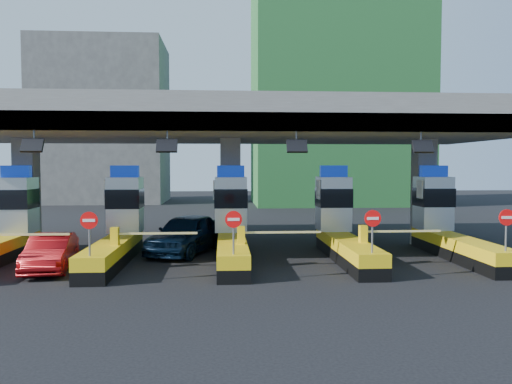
{
  "coord_description": "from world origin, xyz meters",
  "views": [
    {
      "loc": [
        -0.36,
        -22.14,
        4.13
      ],
      "look_at": [
        1.1,
        0.0,
        2.97
      ],
      "focal_mm": 35.0,
      "sensor_mm": 36.0,
      "label": 1
    }
  ],
  "objects": [
    {
      "name": "ground",
      "position": [
        0.0,
        0.0,
        0.0
      ],
      "size": [
        120.0,
        120.0,
        0.0
      ],
      "primitive_type": "plane",
      "color": "black",
      "rests_on": "ground"
    },
    {
      "name": "toll_canopy",
      "position": [
        0.0,
        2.87,
        6.13
      ],
      "size": [
        28.0,
        12.09,
        7.0
      ],
      "color": "slate",
      "rests_on": "ground"
    },
    {
      "name": "toll_lane_far_left",
      "position": [
        -10.0,
        0.28,
        1.4
      ],
      "size": [
        4.43,
        8.0,
        4.16
      ],
      "color": "black",
      "rests_on": "ground"
    },
    {
      "name": "toll_lane_left",
      "position": [
        -5.0,
        0.28,
        1.4
      ],
      "size": [
        4.43,
        8.0,
        4.16
      ],
      "color": "black",
      "rests_on": "ground"
    },
    {
      "name": "toll_lane_center",
      "position": [
        0.0,
        0.28,
        1.4
      ],
      "size": [
        4.43,
        8.0,
        4.16
      ],
      "color": "black",
      "rests_on": "ground"
    },
    {
      "name": "toll_lane_right",
      "position": [
        5.0,
        0.28,
        1.4
      ],
      "size": [
        4.43,
        8.0,
        4.16
      ],
      "color": "black",
      "rests_on": "ground"
    },
    {
      "name": "toll_lane_far_right",
      "position": [
        10.0,
        0.28,
        1.4
      ],
      "size": [
        4.43,
        8.0,
        4.16
      ],
      "color": "black",
      "rests_on": "ground"
    },
    {
      "name": "bg_building_scaffold",
      "position": [
        12.0,
        32.0,
        14.0
      ],
      "size": [
        18.0,
        12.0,
        28.0
      ],
      "primitive_type": "cube",
      "color": "#1E5926",
      "rests_on": "ground"
    },
    {
      "name": "bg_building_concrete",
      "position": [
        -14.0,
        36.0,
        9.0
      ],
      "size": [
        14.0,
        10.0,
        18.0
      ],
      "primitive_type": "cube",
      "color": "#4C4C49",
      "rests_on": "ground"
    },
    {
      "name": "van",
      "position": [
        -2.1,
        1.47,
        0.93
      ],
      "size": [
        4.01,
        5.88,
        1.86
      ],
      "primitive_type": "imported",
      "rotation": [
        0.0,
        0.0,
        -0.37
      ],
      "color": "black",
      "rests_on": "ground"
    },
    {
      "name": "red_car",
      "position": [
        -7.19,
        -2.06,
        0.71
      ],
      "size": [
        2.07,
        4.49,
        1.43
      ],
      "primitive_type": "imported",
      "rotation": [
        0.0,
        0.0,
        0.13
      ],
      "color": "maroon",
      "rests_on": "ground"
    }
  ]
}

